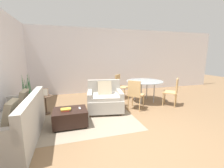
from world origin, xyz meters
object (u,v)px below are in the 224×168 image
at_px(armchair, 105,99).
at_px(side_table, 46,101).
at_px(tv_remote_primary, 80,108).
at_px(picture_frame, 45,92).
at_px(couch, 17,125).
at_px(ottoman, 70,117).
at_px(book_stack, 66,110).
at_px(dining_chair_far_left, 120,85).
at_px(dining_chair_near_left, 135,93).
at_px(dining_table, 145,83).
at_px(dining_chair_near_right, 173,90).
at_px(potted_plant, 29,104).

relative_size(armchair, side_table, 2.17).
height_order(armchair, tv_remote_primary, armchair).
xyz_separation_m(tv_remote_primary, picture_frame, (-0.86, 0.91, 0.23)).
height_order(couch, picture_frame, couch).
distance_m(ottoman, book_stack, 0.22).
bearing_deg(dining_chair_far_left, side_table, -159.80).
height_order(armchair, dining_chair_far_left, dining_chair_far_left).
height_order(ottoman, dining_chair_near_left, dining_chair_near_left).
xyz_separation_m(book_stack, side_table, (-0.54, 0.97, -0.05)).
height_order(dining_table, dining_chair_far_left, dining_chair_far_left).
distance_m(ottoman, picture_frame, 1.21).
xyz_separation_m(picture_frame, dining_table, (3.20, 0.26, 0.05)).
relative_size(side_table, dining_chair_near_right, 0.57).
bearing_deg(dining_table, ottoman, -154.90).
bearing_deg(book_stack, dining_table, 24.83).
bearing_deg(ottoman, dining_chair_near_left, 15.59).
xyz_separation_m(tv_remote_primary, dining_chair_near_left, (1.67, 0.49, 0.13)).
bearing_deg(dining_chair_near_right, potted_plant, 173.94).
xyz_separation_m(dining_chair_near_left, dining_chair_far_left, (0.00, 1.35, 0.00)).
distance_m(tv_remote_primary, potted_plant, 1.61).
bearing_deg(side_table, dining_chair_near_left, -9.38).
bearing_deg(book_stack, picture_frame, 119.05).
bearing_deg(picture_frame, side_table, 90.00).
height_order(tv_remote_primary, dining_chair_far_left, dining_chair_far_left).
relative_size(armchair, dining_chair_near_right, 1.24).
xyz_separation_m(armchair, tv_remote_primary, (-0.78, -0.64, 0.04)).
height_order(ottoman, potted_plant, potted_plant).
bearing_deg(tv_remote_primary, dining_chair_near_left, 16.53).
xyz_separation_m(ottoman, dining_chair_near_left, (1.89, 0.53, 0.31)).
distance_m(armchair, side_table, 1.66).
height_order(side_table, dining_chair_far_left, dining_chair_far_left).
bearing_deg(book_stack, couch, -160.81).
relative_size(potted_plant, picture_frame, 5.46).
height_order(dining_chair_near_right, dining_chair_far_left, same).
distance_m(book_stack, potted_plant, 1.41).
xyz_separation_m(couch, picture_frame, (0.35, 1.28, 0.32)).
bearing_deg(couch, dining_chair_near_left, 16.77).
distance_m(dining_table, dining_chair_near_left, 0.96).
xyz_separation_m(ottoman, picture_frame, (-0.63, 0.94, 0.41)).
distance_m(dining_table, dining_chair_far_left, 0.96).
bearing_deg(potted_plant, ottoman, -42.60).
bearing_deg(armchair, side_table, 170.71).
bearing_deg(dining_chair_far_left, tv_remote_primary, -132.16).
bearing_deg(dining_chair_far_left, potted_plant, -163.29).
bearing_deg(dining_chair_near_right, armchair, 176.18).
relative_size(couch, armchair, 1.75).
bearing_deg(dining_chair_near_left, dining_table, 45.00).
xyz_separation_m(potted_plant, dining_chair_far_left, (2.96, 0.89, 0.22)).
bearing_deg(picture_frame, ottoman, -56.11).
bearing_deg(dining_chair_far_left, book_stack, -136.21).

